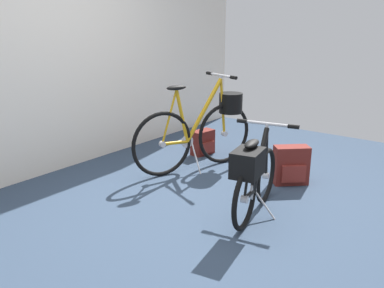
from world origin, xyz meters
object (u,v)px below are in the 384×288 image
folding_bike_foreground (254,176)px  backpack_on_floor (291,165)px  handbag_on_floor (203,143)px  display_bike_left (204,127)px

folding_bike_foreground → backpack_on_floor: bearing=4.0°
folding_bike_foreground → handbag_on_floor: size_ratio=3.44×
display_bike_left → handbag_on_floor: 0.55m
display_bike_left → backpack_on_floor: size_ratio=3.62×
folding_bike_foreground → display_bike_left: bearing=53.8°
display_bike_left → handbag_on_floor: (0.36, 0.27, -0.31)m
folding_bike_foreground → backpack_on_floor: folding_bike_foreground is taller
folding_bike_foreground → backpack_on_floor: size_ratio=2.71×
display_bike_left → backpack_on_floor: (0.13, -0.97, -0.27)m
backpack_on_floor → handbag_on_floor: (0.23, 1.24, -0.04)m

